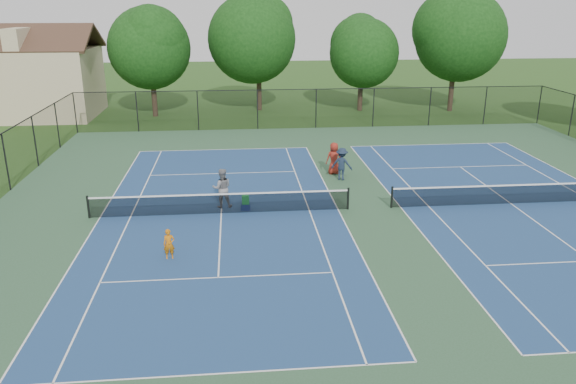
{
  "coord_description": "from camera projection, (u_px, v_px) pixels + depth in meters",
  "views": [
    {
      "loc": [
        -6.23,
        -24.46,
        9.33
      ],
      "look_at": [
        -3.99,
        -1.0,
        1.3
      ],
      "focal_mm": 35.0,
      "sensor_mm": 36.0,
      "label": 1
    }
  ],
  "objects": [
    {
      "name": "child_player",
      "position": [
        169.0,
        244.0,
        21.27
      ],
      "size": [
        0.46,
        0.33,
        1.19
      ],
      "primitive_type": "imported",
      "rotation": [
        0.0,
        0.0,
        0.12
      ],
      "color": "#CC6C0D",
      "rests_on": "ground"
    },
    {
      "name": "bystander_b",
      "position": [
        342.0,
        164.0,
        30.63
      ],
      "size": [
        1.34,
        1.09,
        1.8
      ],
      "primitive_type": "imported",
      "rotation": [
        0.0,
        0.0,
        2.72
      ],
      "color": "#1A273A",
      "rests_on": "ground"
    },
    {
      "name": "tree_back_d",
      "position": [
        457.0,
        32.0,
        48.21
      ],
      "size": [
        7.8,
        7.8,
        10.37
      ],
      "color": "#2D2116",
      "rests_on": "ground"
    },
    {
      "name": "tree_back_c",
      "position": [
        362.0,
        48.0,
        48.86
      ],
      "size": [
        6.0,
        6.0,
        8.4
      ],
      "color": "#2D2116",
      "rests_on": "ground"
    },
    {
      "name": "bystander_c",
      "position": [
        334.0,
        158.0,
        31.7
      ],
      "size": [
        0.98,
        0.74,
        1.82
      ],
      "primitive_type": "imported",
      "rotation": [
        0.0,
        0.0,
        3.33
      ],
      "color": "maroon",
      "rests_on": "ground"
    },
    {
      "name": "instructor",
      "position": [
        222.0,
        188.0,
        26.53
      ],
      "size": [
        0.96,
        0.77,
        1.9
      ],
      "primitive_type": "imported",
      "rotation": [
        0.0,
        0.0,
        3.19
      ],
      "color": "gray",
      "rests_on": "ground"
    },
    {
      "name": "ball_crate",
      "position": [
        246.0,
        207.0,
        26.42
      ],
      "size": [
        0.45,
        0.36,
        0.3
      ],
      "primitive_type": "cube",
      "rotation": [
        0.0,
        0.0,
        -0.13
      ],
      "color": "navy",
      "rests_on": "ground"
    },
    {
      "name": "clapboard_house",
      "position": [
        34.0,
        80.0,
        47.1
      ],
      "size": [
        10.8,
        8.1,
        7.65
      ],
      "color": "tan",
      "rests_on": "ground"
    },
    {
      "name": "tree_back_b",
      "position": [
        258.0,
        34.0,
        48.63
      ],
      "size": [
        7.6,
        7.6,
        10.03
      ],
      "color": "#2D2116",
      "rests_on": "ground"
    },
    {
      "name": "tennis_court_right",
      "position": [
        511.0,
        202.0,
        27.22
      ],
      "size": [
        12.0,
        23.83,
        1.07
      ],
      "color": "navy",
      "rests_on": "ground"
    },
    {
      "name": "perimeter_fence",
      "position": [
        371.0,
        176.0,
        26.1
      ],
      "size": [
        36.08,
        36.08,
        3.02
      ],
      "color": "black",
      "rests_on": "ground"
    },
    {
      "name": "ground",
      "position": [
        369.0,
        209.0,
        26.62
      ],
      "size": [
        140.0,
        140.0,
        0.0
      ],
      "primitive_type": "plane",
      "color": "#234716",
      "rests_on": "ground"
    },
    {
      "name": "ball_hopper",
      "position": [
        245.0,
        200.0,
        26.3
      ],
      "size": [
        0.34,
        0.28,
        0.41
      ],
      "primitive_type": "cube",
      "rotation": [
        0.0,
        0.0,
        -0.01
      ],
      "color": "green",
      "rests_on": "ball_crate"
    },
    {
      "name": "court_pad",
      "position": [
        369.0,
        208.0,
        26.62
      ],
      "size": [
        36.0,
        36.0,
        0.01
      ],
      "primitive_type": "cube",
      "color": "#2D5032",
      "rests_on": "ground"
    },
    {
      "name": "tree_back_a",
      "position": [
        150.0,
        43.0,
        46.11
      ],
      "size": [
        6.8,
        6.8,
        9.15
      ],
      "color": "#2D2116",
      "rests_on": "ground"
    },
    {
      "name": "tennis_court_left",
      "position": [
        221.0,
        212.0,
        25.95
      ],
      "size": [
        12.0,
        23.83,
        1.07
      ],
      "color": "navy",
      "rests_on": "ground"
    }
  ]
}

